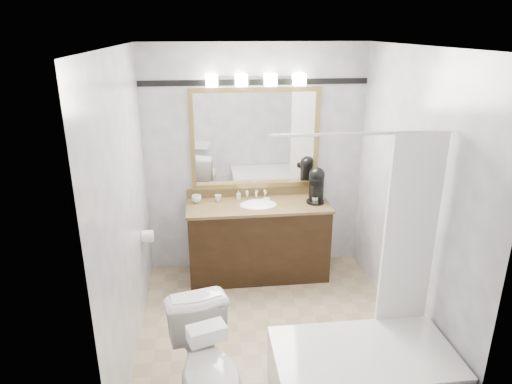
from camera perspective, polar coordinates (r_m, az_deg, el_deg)
The scene contains 14 objects.
room at distance 3.80m, azimuth 2.16°, elevation -1.49°, with size 2.42×2.62×2.52m.
vanity at distance 5.05m, azimuth 0.27°, elevation -5.85°, with size 1.53×0.58×0.97m.
mirror at distance 4.94m, azimuth -0.08°, elevation 6.62°, with size 1.40×0.04×1.10m.
vanity_light_bar at distance 4.78m, azimuth -0.01°, elevation 13.88°, with size 1.02×0.14×0.12m.
accent_stripe at distance 4.85m, azimuth -0.10°, elevation 13.57°, with size 2.40×0.01×0.06m, color black.
bathtub at distance 3.67m, azimuth 13.42°, elevation -20.58°, with size 1.30×0.75×1.96m.
tp_roll at distance 4.62m, azimuth -13.40°, elevation -5.42°, with size 0.12×0.12×0.11m, color white.
toilet at distance 3.41m, azimuth -5.93°, elevation -21.16°, with size 0.45×0.79×0.81m, color white.
tissue_box at distance 2.97m, azimuth -6.17°, elevation -17.11°, with size 0.24×0.13×0.10m, color white.
coffee_maker at distance 4.95m, azimuth 7.58°, elevation 1.00°, with size 0.21×0.24×0.38m.
cup_left at distance 4.96m, azimuth -7.44°, elevation -0.85°, with size 0.10×0.10×0.08m, color white.
cup_right at distance 4.98m, azimuth -4.76°, elevation -0.76°, with size 0.07×0.07×0.07m, color white.
soap_bottle_a at distance 5.01m, azimuth -2.19°, elevation -0.38°, with size 0.04×0.04×0.10m, color white.
soap_bar at distance 5.00m, azimuth 1.31°, elevation -0.88°, with size 0.07×0.04×0.02m, color beige.
Camera 1 is at (-0.56, -3.49, 2.63)m, focal length 32.00 mm.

